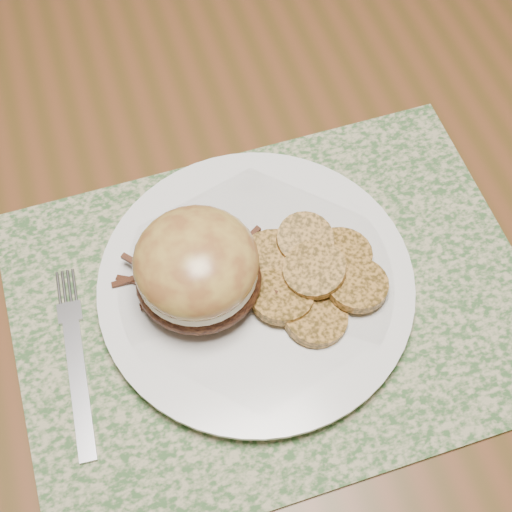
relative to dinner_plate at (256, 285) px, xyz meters
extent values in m
plane|color=brown|center=(-0.25, 0.08, -0.76)|extent=(3.50, 3.50, 0.00)
cylinder|color=brown|center=(0.44, 0.47, -0.41)|extent=(0.06, 0.06, 0.71)
cube|color=#36592D|center=(0.01, -0.02, -0.01)|extent=(0.45, 0.33, 0.00)
cylinder|color=white|center=(0.00, 0.00, 0.00)|extent=(0.26, 0.26, 0.02)
ellipsoid|color=black|center=(-0.05, 0.01, 0.03)|extent=(0.13, 0.13, 0.04)
cylinder|color=beige|center=(-0.05, 0.01, 0.05)|extent=(0.12, 0.12, 0.01)
ellipsoid|color=#A57F36|center=(-0.05, 0.01, 0.06)|extent=(0.13, 0.13, 0.06)
cylinder|color=#A47130|center=(0.02, 0.01, 0.01)|extent=(0.08, 0.08, 0.01)
cylinder|color=#A47130|center=(0.05, 0.02, 0.02)|extent=(0.07, 0.07, 0.02)
cylinder|color=#A47130|center=(0.08, 0.00, 0.01)|extent=(0.08, 0.08, 0.02)
cylinder|color=#A47130|center=(0.01, -0.02, 0.02)|extent=(0.07, 0.07, 0.02)
cylinder|color=#A47130|center=(0.05, -0.01, 0.02)|extent=(0.07, 0.07, 0.02)
cylinder|color=#A47130|center=(0.08, -0.03, 0.02)|extent=(0.08, 0.08, 0.02)
cylinder|color=#A47130|center=(0.04, -0.05, 0.01)|extent=(0.07, 0.07, 0.02)
cube|color=#B1B1B8|center=(-0.17, -0.04, -0.01)|extent=(0.02, 0.12, 0.00)
cube|color=#B1B1B8|center=(-0.16, 0.03, -0.01)|extent=(0.02, 0.02, 0.00)
camera|label=1|loc=(-0.09, -0.27, 0.56)|focal=50.00mm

